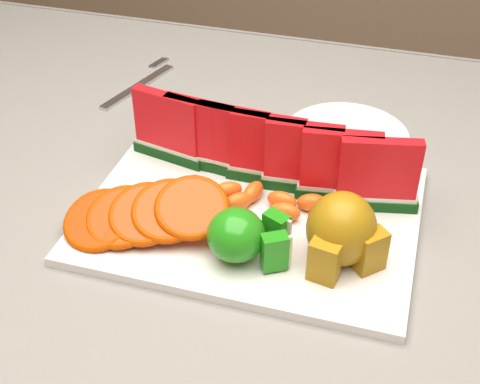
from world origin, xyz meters
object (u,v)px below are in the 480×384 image
object	(u,v)px
platter	(252,214)
apple_cluster	(243,236)
pear_cluster	(342,232)
side_plate	(346,136)
fork	(140,84)

from	to	relation	value
platter	apple_cluster	xyz separation A→B (m)	(0.01, -0.09, 0.04)
platter	pear_cluster	xyz separation A→B (m)	(0.12, -0.05, 0.04)
platter	apple_cluster	distance (m)	0.09
apple_cluster	platter	bearing A→B (deg)	98.83
platter	pear_cluster	size ratio (longest dim) A/B	4.03
pear_cluster	apple_cluster	bearing A→B (deg)	-163.77
platter	side_plate	xyz separation A→B (m)	(0.08, 0.21, -0.00)
platter	side_plate	distance (m)	0.23
fork	side_plate	bearing A→B (deg)	-10.58
pear_cluster	side_plate	distance (m)	0.27
apple_cluster	fork	distance (m)	0.46
side_plate	fork	world-z (taller)	side_plate
platter	pear_cluster	world-z (taller)	pear_cluster
apple_cluster	fork	world-z (taller)	apple_cluster
pear_cluster	platter	bearing A→B (deg)	154.96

